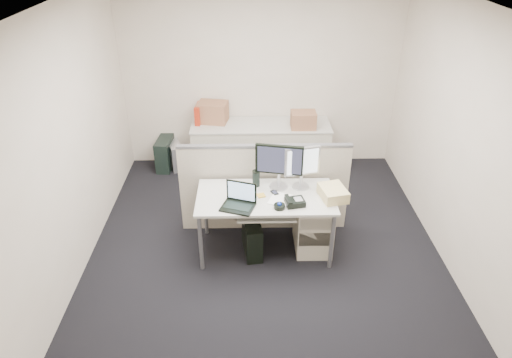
{
  "coord_description": "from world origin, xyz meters",
  "views": [
    {
      "loc": [
        -0.18,
        -4.19,
        3.37
      ],
      "look_at": [
        -0.1,
        0.15,
        0.86
      ],
      "focal_mm": 32.0,
      "sensor_mm": 36.0,
      "label": 1
    }
  ],
  "objects_px": {
    "desk": "(266,201)",
    "laptop": "(237,198)",
    "monitor_main": "(279,167)",
    "desk_phone": "(295,202)"
  },
  "relations": [
    {
      "from": "desk",
      "to": "desk_phone",
      "type": "bearing_deg",
      "value": -30.96
    },
    {
      "from": "desk",
      "to": "desk_phone",
      "type": "xyz_separation_m",
      "value": [
        0.3,
        -0.18,
        0.1
      ]
    },
    {
      "from": "monitor_main",
      "to": "desk_phone",
      "type": "relative_size",
      "value": 2.65
    },
    {
      "from": "desk",
      "to": "laptop",
      "type": "distance_m",
      "value": 0.42
    },
    {
      "from": "laptop",
      "to": "desk_phone",
      "type": "xyz_separation_m",
      "value": [
        0.6,
        0.05,
        -0.09
      ]
    },
    {
      "from": "desk",
      "to": "laptop",
      "type": "xyz_separation_m",
      "value": [
        -0.3,
        -0.23,
        0.19
      ]
    },
    {
      "from": "desk",
      "to": "laptop",
      "type": "height_order",
      "value": "laptop"
    },
    {
      "from": "laptop",
      "to": "desk_phone",
      "type": "bearing_deg",
      "value": 23.68
    },
    {
      "from": "monitor_main",
      "to": "desk",
      "type": "bearing_deg",
      "value": -118.5
    },
    {
      "from": "desk",
      "to": "monitor_main",
      "type": "xyz_separation_m",
      "value": [
        0.15,
        0.18,
        0.33
      ]
    }
  ]
}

